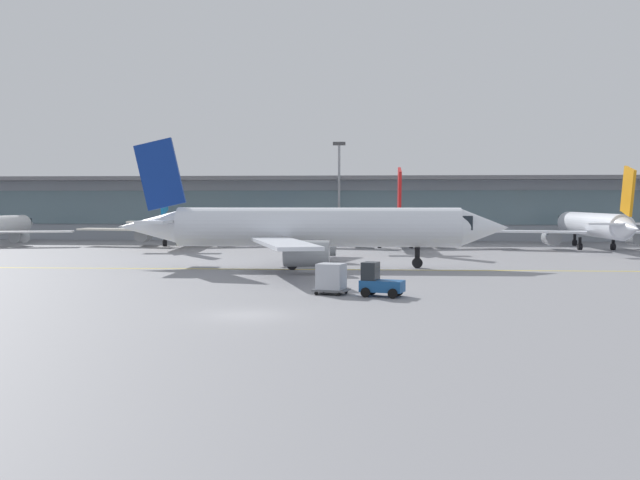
{
  "coord_description": "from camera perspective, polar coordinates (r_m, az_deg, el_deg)",
  "views": [
    {
      "loc": [
        6.62,
        -38.12,
        5.82
      ],
      "look_at": [
        2.48,
        17.12,
        3.0
      ],
      "focal_mm": 42.39,
      "sensor_mm": 36.0,
      "label": 1
    }
  ],
  "objects": [
    {
      "name": "ground_plane",
      "position": [
        39.13,
        -5.53,
        -5.65
      ],
      "size": [
        400.0,
        400.0,
        0.0
      ],
      "primitive_type": "plane",
      "color": "gray"
    },
    {
      "name": "baggage_tug",
      "position": [
        46.53,
        4.45,
        -3.17
      ],
      "size": [
        2.88,
        2.18,
        2.1
      ],
      "rotation": [
        0.0,
        0.0,
        -0.27
      ],
      "color": "#194C8C",
      "rests_on": "ground_plane"
    },
    {
      "name": "taxiing_regional_jet",
      "position": [
        66.58,
        -0.54,
        0.88
      ],
      "size": [
        34.67,
        32.34,
        11.52
      ],
      "rotation": [
        0.0,
        0.0,
        0.01
      ],
      "color": "silver",
      "rests_on": "ground_plane"
    },
    {
      "name": "cargo_dolly_lead",
      "position": [
        47.42,
        0.85,
        -2.85
      ],
      "size": [
        2.45,
        2.11,
        1.94
      ],
      "rotation": [
        0.0,
        0.0,
        -0.27
      ],
      "color": "#595B60",
      "rests_on": "ground_plane"
    },
    {
      "name": "taxiway_centreline_stripe",
      "position": [
        64.77,
        -0.29,
        -2.24
      ],
      "size": [
        110.0,
        1.48,
        0.01
      ],
      "primitive_type": "cube",
      "rotation": [
        0.0,
        0.0,
        0.01
      ],
      "color": "yellow",
      "rests_on": "ground_plane"
    },
    {
      "name": "apron_light_mast_1",
      "position": [
        108.98,
        1.45,
        4.0
      ],
      "size": [
        1.8,
        0.36,
        14.4
      ],
      "color": "gray",
      "rests_on": "ground_plane"
    },
    {
      "name": "gate_airplane_4",
      "position": [
        97.88,
        19.93,
        1.03
      ],
      "size": [
        27.19,
        29.2,
        9.69
      ],
      "rotation": [
        0.0,
        0.0,
        1.6
      ],
      "color": "silver",
      "rests_on": "ground_plane"
    },
    {
      "name": "gate_airplane_2",
      "position": [
        101.3,
        -10.4,
        1.22
      ],
      "size": [
        27.12,
        29.26,
        9.69
      ],
      "rotation": [
        0.0,
        0.0,
        1.65
      ],
      "color": "silver",
      "rests_on": "ground_plane"
    },
    {
      "name": "gate_airplane_3",
      "position": [
        96.24,
        5.68,
        1.17
      ],
      "size": [
        27.2,
        29.18,
        9.69
      ],
      "rotation": [
        0.0,
        0.0,
        1.59
      ],
      "color": "white",
      "rests_on": "ground_plane"
    },
    {
      "name": "terminal_concourse",
      "position": [
        116.37,
        1.03,
        2.47
      ],
      "size": [
        207.99,
        11.0,
        9.6
      ],
      "color": "#8C939E",
      "rests_on": "ground_plane"
    }
  ]
}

